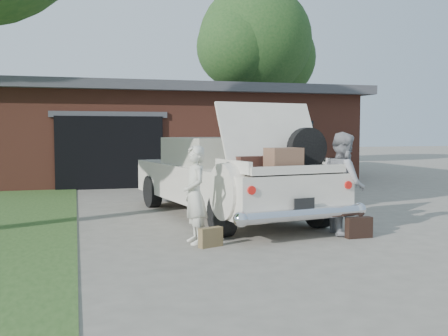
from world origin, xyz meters
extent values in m
plane|color=gray|center=(0.00, 0.00, 0.00)|extent=(90.00, 90.00, 0.00)
cube|color=brown|center=(1.00, 11.50, 1.50)|extent=(12.00, 7.00, 3.00)
cube|color=#4C4C51|center=(1.00, 11.50, 3.15)|extent=(12.80, 7.80, 0.30)
cube|color=black|center=(-1.50, 8.05, 1.10)|extent=(3.20, 0.30, 2.20)
cube|color=#4C4C51|center=(-1.50, 7.98, 2.25)|extent=(3.50, 0.12, 0.18)
cube|color=black|center=(4.50, 7.98, 1.60)|extent=(1.40, 0.08, 1.00)
cylinder|color=#38281E|center=(6.37, 17.27, 2.53)|extent=(0.44, 0.44, 5.05)
sphere|color=#345322|center=(6.37, 17.27, 6.32)|extent=(5.74, 5.74, 5.74)
sphere|color=#345322|center=(7.66, 17.85, 5.59)|extent=(4.31, 4.31, 4.31)
sphere|color=#345322|center=(5.22, 16.55, 5.87)|extent=(4.02, 4.02, 4.02)
cube|color=beige|center=(0.46, 2.07, 0.69)|extent=(2.99, 5.79, 0.72)
cube|color=#B1AE9B|center=(0.40, 2.40, 1.32)|extent=(2.16, 2.48, 0.57)
cube|color=black|center=(0.23, 3.43, 1.30)|extent=(1.70, 0.37, 0.49)
cube|color=black|center=(0.58, 1.36, 1.30)|extent=(1.70, 0.37, 0.49)
cylinder|color=black|center=(-0.19, 0.06, 0.36)|extent=(0.36, 0.76, 0.73)
cylinder|color=black|center=(1.73, 0.38, 0.36)|extent=(0.36, 0.76, 0.73)
cylinder|color=black|center=(-0.81, 3.76, 0.36)|extent=(0.36, 0.76, 0.73)
cylinder|color=black|center=(1.10, 4.08, 0.36)|extent=(0.36, 0.76, 0.73)
cylinder|color=silver|center=(0.93, -0.70, 0.44)|extent=(2.26, 0.57, 0.20)
cylinder|color=#A5140F|center=(0.02, -0.78, 0.86)|extent=(0.15, 0.13, 0.13)
cylinder|color=#A5140F|center=(1.81, -0.48, 0.86)|extent=(0.15, 0.13, 0.13)
cube|color=black|center=(0.93, -0.72, 0.61)|extent=(0.37, 0.08, 0.19)
cube|color=black|center=(0.81, 0.00, 1.07)|extent=(1.89, 1.48, 0.04)
cube|color=beige|center=(-0.06, -0.14, 1.18)|extent=(0.27, 1.21, 0.20)
cube|color=beige|center=(1.68, 0.15, 1.18)|extent=(0.27, 1.21, 0.20)
cube|color=beige|center=(0.91, -0.59, 1.14)|extent=(1.75, 0.36, 0.13)
cube|color=beige|center=(0.75, 0.34, 1.67)|extent=(1.92, 0.88, 1.17)
cube|color=#44251D|center=(0.39, 0.14, 1.21)|extent=(0.81, 0.59, 0.24)
cube|color=brown|center=(0.74, -0.32, 1.28)|extent=(0.61, 0.45, 0.38)
cube|color=black|center=(0.87, 0.36, 1.20)|extent=(0.76, 0.57, 0.22)
cylinder|color=black|center=(1.32, 0.03, 1.45)|extent=(0.73, 0.29, 0.72)
imported|color=beige|center=(-0.73, -0.33, 0.76)|extent=(0.41, 0.58, 1.52)
imported|color=gray|center=(1.87, -0.24, 0.87)|extent=(0.78, 0.94, 1.73)
cube|color=brown|center=(-0.56, -0.65, 0.15)|extent=(0.40, 0.25, 0.29)
cube|color=black|center=(1.94, -0.66, 0.17)|extent=(0.45, 0.15, 0.34)
camera|label=1|loc=(-2.50, -8.20, 1.74)|focal=42.00mm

